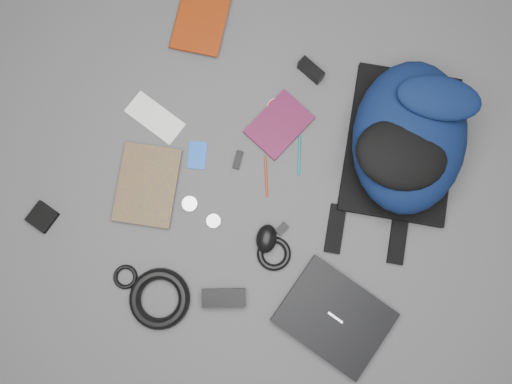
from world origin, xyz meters
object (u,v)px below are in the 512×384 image
at_px(laptop, 335,317).
at_px(power_brick, 224,298).
at_px(dvd_case, 279,125).
at_px(textbook_red, 176,17).
at_px(comic_book, 118,181).
at_px(compact_camera, 311,70).
at_px(backpack, 409,137).
at_px(mouse, 266,239).
at_px(pouch, 42,217).

distance_m(laptop, power_brick, 0.35).
bearing_deg(dvd_case, power_brick, -64.53).
distance_m(textbook_red, comic_book, 0.59).
relative_size(comic_book, compact_camera, 2.86).
distance_m(backpack, mouse, 0.54).
relative_size(dvd_case, compact_camera, 2.17).
bearing_deg(backpack, textbook_red, 159.11).
distance_m(mouse, power_brick, 0.23).
height_order(laptop, mouse, mouse).
bearing_deg(compact_camera, pouch, -108.46).
xyz_separation_m(compact_camera, power_brick, (0.01, -0.79, -0.01)).
bearing_deg(dvd_case, textbook_red, 175.80).
xyz_separation_m(laptop, mouse, (-0.29, 0.15, 0.01)).
bearing_deg(backpack, laptop, -102.37).
height_order(mouse, pouch, mouse).
bearing_deg(pouch, compact_camera, 50.90).
height_order(power_brick, pouch, power_brick).
bearing_deg(laptop, pouch, -163.41).
distance_m(backpack, pouch, 1.19).
bearing_deg(backpack, pouch, -158.48).
relative_size(backpack, comic_book, 2.07).
distance_m(backpack, compact_camera, 0.39).
distance_m(textbook_red, pouch, 0.80).
relative_size(laptop, dvd_case, 1.61).
xyz_separation_m(textbook_red, power_brick, (0.50, -0.81, 0.00)).
height_order(backpack, pouch, backpack).
distance_m(laptop, dvd_case, 0.64).
relative_size(backpack, power_brick, 4.01).
bearing_deg(power_brick, backpack, 39.94).
xyz_separation_m(dvd_case, pouch, (-0.60, -0.57, 0.00)).
xyz_separation_m(laptop, compact_camera, (-0.36, 0.72, 0.01)).
xyz_separation_m(textbook_red, pouch, (-0.14, -0.79, -0.00)).
relative_size(compact_camera, mouse, 1.00).
bearing_deg(dvd_case, laptop, -31.65).
bearing_deg(comic_book, backpack, 15.89).
relative_size(backpack, laptop, 1.70).
xyz_separation_m(laptop, dvd_case, (-0.39, 0.51, -0.01)).
bearing_deg(mouse, laptop, -38.51).
xyz_separation_m(textbook_red, dvd_case, (0.46, -0.22, -0.00)).
relative_size(backpack, compact_camera, 5.93).
xyz_separation_m(comic_book, compact_camera, (0.45, 0.58, 0.02)).
relative_size(laptop, pouch, 4.12).
distance_m(dvd_case, mouse, 0.38).
bearing_deg(textbook_red, dvd_case, -35.16).
bearing_deg(dvd_case, compact_camera, 102.80).
xyz_separation_m(backpack, compact_camera, (-0.36, 0.12, -0.09)).
bearing_deg(laptop, backpack, 102.91).
xyz_separation_m(backpack, comic_book, (-0.81, -0.45, -0.10)).
bearing_deg(backpack, dvd_case, -179.64).
relative_size(backpack, mouse, 5.91).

